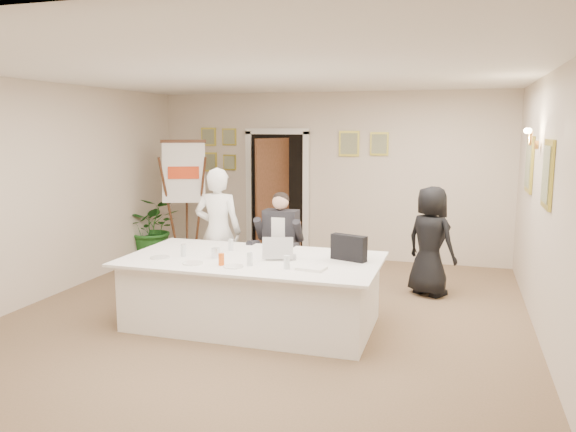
# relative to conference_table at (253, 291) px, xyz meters

# --- Properties ---
(floor) EXTENTS (7.00, 7.00, 0.00)m
(floor) POSITION_rel_conference_table_xyz_m (0.05, 0.05, -0.39)
(floor) COLOR brown
(floor) RESTS_ON ground
(ceiling) EXTENTS (6.00, 7.00, 0.02)m
(ceiling) POSITION_rel_conference_table_xyz_m (0.05, 0.05, 2.41)
(ceiling) COLOR white
(ceiling) RESTS_ON wall_back
(wall_back) EXTENTS (6.00, 0.10, 2.80)m
(wall_back) POSITION_rel_conference_table_xyz_m (0.05, 3.55, 1.01)
(wall_back) COLOR beige
(wall_back) RESTS_ON floor
(wall_front) EXTENTS (6.00, 0.10, 2.80)m
(wall_front) POSITION_rel_conference_table_xyz_m (0.05, -3.45, 1.01)
(wall_front) COLOR beige
(wall_front) RESTS_ON floor
(wall_left) EXTENTS (0.10, 7.00, 2.80)m
(wall_left) POSITION_rel_conference_table_xyz_m (-2.95, 0.05, 1.01)
(wall_left) COLOR beige
(wall_left) RESTS_ON floor
(wall_right) EXTENTS (0.10, 7.00, 2.80)m
(wall_right) POSITION_rel_conference_table_xyz_m (3.05, 0.05, 1.01)
(wall_right) COLOR beige
(wall_right) RESTS_ON floor
(doorway) EXTENTS (1.14, 0.86, 2.20)m
(doorway) POSITION_rel_conference_table_xyz_m (-0.83, 3.37, 0.65)
(doorway) COLOR black
(doorway) RESTS_ON floor
(pictures_back_wall) EXTENTS (3.40, 0.06, 0.80)m
(pictures_back_wall) POSITION_rel_conference_table_xyz_m (-0.75, 3.52, 1.46)
(pictures_back_wall) COLOR gold
(pictures_back_wall) RESTS_ON wall_back
(pictures_right_wall) EXTENTS (0.06, 2.20, 0.80)m
(pictures_right_wall) POSITION_rel_conference_table_xyz_m (3.02, 1.25, 1.36)
(pictures_right_wall) COLOR gold
(pictures_right_wall) RESTS_ON wall_right
(wall_sconce) EXTENTS (0.20, 0.30, 0.24)m
(wall_sconce) POSITION_rel_conference_table_xyz_m (2.95, 1.25, 1.71)
(wall_sconce) COLOR #CB8F41
(wall_sconce) RESTS_ON wall_right
(conference_table) EXTENTS (2.85, 1.51, 0.78)m
(conference_table) POSITION_rel_conference_table_xyz_m (0.00, 0.00, 0.00)
(conference_table) COLOR white
(conference_table) RESTS_ON floor
(seated_man) EXTENTS (0.66, 0.70, 1.41)m
(seated_man) POSITION_rel_conference_table_xyz_m (-0.01, 1.05, 0.31)
(seated_man) COLOR black
(seated_man) RESTS_ON floor
(flip_chart) EXTENTS (0.71, 0.55, 1.98)m
(flip_chart) POSITION_rel_conference_table_xyz_m (-2.13, 2.52, 0.52)
(flip_chart) COLOR #362011
(flip_chart) RESTS_ON floor
(standing_man) EXTENTS (0.67, 0.48, 1.70)m
(standing_man) POSITION_rel_conference_table_xyz_m (-0.85, 0.97, 0.46)
(standing_man) COLOR white
(standing_man) RESTS_ON floor
(standing_woman) EXTENTS (0.85, 0.78, 1.46)m
(standing_woman) POSITION_rel_conference_table_xyz_m (1.85, 1.76, 0.34)
(standing_woman) COLOR black
(standing_woman) RESTS_ON floor
(potted_palm) EXTENTS (1.13, 1.04, 1.06)m
(potted_palm) POSITION_rel_conference_table_xyz_m (-2.75, 2.55, 0.14)
(potted_palm) COLOR #1E591D
(potted_palm) RESTS_ON floor
(laptop) EXTENTS (0.42, 0.43, 0.28)m
(laptop) POSITION_rel_conference_table_xyz_m (0.31, 0.09, 0.52)
(laptop) COLOR #B7BABC
(laptop) RESTS_ON conference_table
(laptop_bag) EXTENTS (0.42, 0.23, 0.28)m
(laptop_bag) POSITION_rel_conference_table_xyz_m (1.05, 0.20, 0.52)
(laptop_bag) COLOR black
(laptop_bag) RESTS_ON conference_table
(paper_stack) EXTENTS (0.32, 0.24, 0.03)m
(paper_stack) POSITION_rel_conference_table_xyz_m (0.77, -0.32, 0.40)
(paper_stack) COLOR white
(paper_stack) RESTS_ON conference_table
(plate_left) EXTENTS (0.22, 0.22, 0.01)m
(plate_left) POSITION_rel_conference_table_xyz_m (-0.98, -0.32, 0.39)
(plate_left) COLOR white
(plate_left) RESTS_ON conference_table
(plate_mid) EXTENTS (0.28, 0.28, 0.01)m
(plate_mid) POSITION_rel_conference_table_xyz_m (-0.51, -0.45, 0.39)
(plate_mid) COLOR white
(plate_mid) RESTS_ON conference_table
(plate_near) EXTENTS (0.25, 0.25, 0.01)m
(plate_near) POSITION_rel_conference_table_xyz_m (-0.04, -0.45, 0.39)
(plate_near) COLOR white
(plate_near) RESTS_ON conference_table
(glass_a) EXTENTS (0.07, 0.07, 0.14)m
(glass_a) POSITION_rel_conference_table_xyz_m (-0.77, -0.16, 0.45)
(glass_a) COLOR silver
(glass_a) RESTS_ON conference_table
(glass_b) EXTENTS (0.08, 0.08, 0.14)m
(glass_b) POSITION_rel_conference_table_xyz_m (0.10, -0.34, 0.45)
(glass_b) COLOR silver
(glass_b) RESTS_ON conference_table
(glass_c) EXTENTS (0.07, 0.07, 0.14)m
(glass_c) POSITION_rel_conference_table_xyz_m (0.52, -0.36, 0.45)
(glass_c) COLOR silver
(glass_c) RESTS_ON conference_table
(glass_d) EXTENTS (0.07, 0.07, 0.14)m
(glass_d) POSITION_rel_conference_table_xyz_m (-0.37, 0.27, 0.45)
(glass_d) COLOR silver
(glass_d) RESTS_ON conference_table
(oj_glass) EXTENTS (0.08, 0.08, 0.13)m
(oj_glass) POSITION_rel_conference_table_xyz_m (-0.19, -0.42, 0.45)
(oj_glass) COLOR #E25813
(oj_glass) RESTS_ON conference_table
(steel_jug) EXTENTS (0.10, 0.10, 0.11)m
(steel_jug) POSITION_rel_conference_table_xyz_m (-0.39, -0.11, 0.44)
(steel_jug) COLOR silver
(steel_jug) RESTS_ON conference_table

